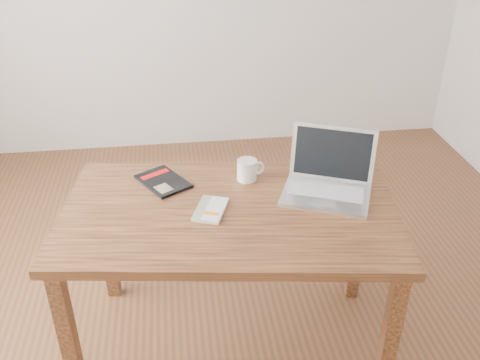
{
  "coord_description": "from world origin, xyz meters",
  "views": [
    {
      "loc": [
        -0.2,
        -1.95,
        1.95
      ],
      "look_at": [
        0.04,
        -0.1,
        0.85
      ],
      "focal_mm": 40.0,
      "sensor_mm": 36.0,
      "label": 1
    }
  ],
  "objects": [
    {
      "name": "laptop",
      "position": [
        0.42,
        -0.07,
        0.8
      ],
      "size": [
        0.45,
        0.42,
        0.25
      ],
      "rotation": [
        0.0,
        0.0,
        -0.4
      ],
      "color": "silver",
      "rests_on": "desk"
    },
    {
      "name": "black_guidebook",
      "position": [
        -0.27,
        0.1,
        0.76
      ],
      "size": [
        0.26,
        0.28,
        0.01
      ],
      "rotation": [
        0.0,
        0.0,
        0.54
      ],
      "color": "black",
      "rests_on": "desk"
    },
    {
      "name": "room",
      "position": [
        -0.07,
        0.0,
        1.36
      ],
      "size": [
        4.04,
        4.04,
        2.7
      ],
      "color": "#55331D",
      "rests_on": "ground"
    },
    {
      "name": "desk",
      "position": [
        -0.01,
        -0.16,
        0.66
      ],
      "size": [
        1.46,
        0.96,
        0.75
      ],
      "rotation": [
        0.0,
        0.0,
        -0.14
      ],
      "color": "#512E18",
      "rests_on": "ground"
    },
    {
      "name": "coffee_mug",
      "position": [
        0.1,
        0.08,
        0.8
      ],
      "size": [
        0.13,
        0.09,
        0.09
      ],
      "rotation": [
        0.0,
        0.0,
        0.19
      ],
      "color": "white",
      "rests_on": "desk"
    },
    {
      "name": "white_guidebook",
      "position": [
        -0.08,
        -0.15,
        0.76
      ],
      "size": [
        0.17,
        0.21,
        0.02
      ],
      "rotation": [
        0.0,
        0.0,
        -0.35
      ],
      "color": "silver",
      "rests_on": "desk"
    }
  ]
}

